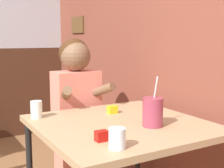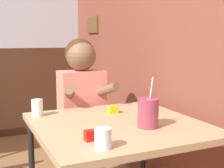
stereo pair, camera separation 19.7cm
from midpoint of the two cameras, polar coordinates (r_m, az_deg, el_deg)
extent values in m
cube|color=brown|center=(2.93, -0.90, 10.90)|extent=(0.06, 4.77, 2.70)
cube|color=brown|center=(3.66, -7.91, 10.68)|extent=(0.02, 0.31, 0.19)
cube|color=tan|center=(1.83, -1.46, -7.62)|extent=(0.93, 0.95, 0.04)
cylinder|color=black|center=(2.51, 2.45, -11.98)|extent=(0.04, 0.04, 0.70)
cube|color=#EA7F6B|center=(2.55, -8.65, -14.38)|extent=(0.31, 0.20, 0.48)
cube|color=#EA7F6B|center=(2.40, -8.90, -3.58)|extent=(0.34, 0.20, 0.50)
sphere|color=#472814|center=(2.38, -9.36, 5.49)|extent=(0.23, 0.23, 0.23)
sphere|color=brown|center=(2.35, -9.10, 5.05)|extent=(0.23, 0.23, 0.23)
cylinder|color=brown|center=(2.21, -10.93, -1.80)|extent=(0.14, 0.27, 0.15)
cylinder|color=brown|center=(2.31, -4.55, -1.23)|extent=(0.14, 0.27, 0.15)
cylinder|color=#99384C|center=(1.73, 4.24, -5.19)|extent=(0.11, 0.11, 0.16)
cylinder|color=white|center=(1.71, 4.76, -0.88)|extent=(0.01, 0.04, 0.14)
cylinder|color=silver|center=(1.40, -3.15, -9.95)|extent=(0.08, 0.08, 0.09)
cylinder|color=silver|center=(1.99, -16.46, -4.53)|extent=(0.07, 0.07, 0.11)
cube|color=#B7140F|center=(1.51, -5.71, -9.48)|extent=(0.06, 0.04, 0.05)
cube|color=yellow|center=(2.03, -2.70, -4.73)|extent=(0.06, 0.04, 0.05)
camera|label=1|loc=(0.10, -92.86, -0.42)|focal=50.00mm
camera|label=2|loc=(0.10, 87.14, 0.42)|focal=50.00mm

